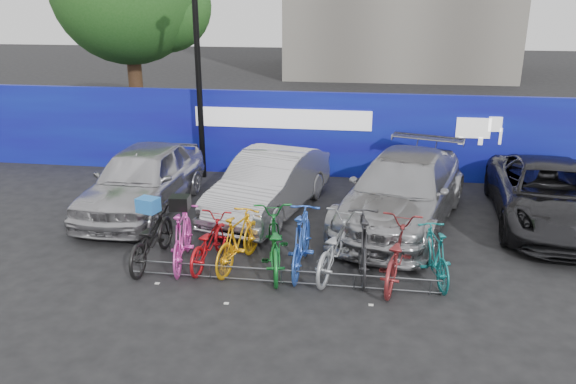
% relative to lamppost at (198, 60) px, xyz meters
% --- Properties ---
extents(ground, '(100.00, 100.00, 0.00)m').
position_rel_lamppost_xyz_m(ground, '(3.20, -5.40, -3.27)').
color(ground, black).
rests_on(ground, ground).
extents(hoarding, '(22.00, 0.18, 2.40)m').
position_rel_lamppost_xyz_m(hoarding, '(3.21, 0.60, -2.07)').
color(hoarding, '#120985').
rests_on(hoarding, ground).
extents(lamppost, '(0.25, 0.50, 6.11)m').
position_rel_lamppost_xyz_m(lamppost, '(0.00, 0.00, 0.00)').
color(lamppost, black).
rests_on(lamppost, ground).
extents(bike_rack, '(5.60, 0.03, 0.30)m').
position_rel_lamppost_xyz_m(bike_rack, '(3.20, -6.00, -3.11)').
color(bike_rack, '#595B60').
rests_on(bike_rack, ground).
extents(car_0, '(1.97, 4.67, 1.57)m').
position_rel_lamppost_xyz_m(car_0, '(-0.63, -2.79, -2.48)').
color(car_0, '#AAAAAE').
rests_on(car_0, ground).
extents(car_1, '(2.56, 4.63, 1.45)m').
position_rel_lamppost_xyz_m(car_1, '(2.38, -2.52, -2.55)').
color(car_1, '#A3A2A7').
rests_on(car_1, ground).
extents(car_2, '(3.59, 5.74, 1.55)m').
position_rel_lamppost_xyz_m(car_2, '(5.44, -2.75, -2.50)').
color(car_2, '#99999D').
rests_on(car_2, ground).
extents(car_3, '(2.72, 5.19, 1.39)m').
position_rel_lamppost_xyz_m(car_3, '(8.68, -2.35, -2.57)').
color(car_3, black).
rests_on(car_3, ground).
extents(bike_0, '(0.74, 2.01, 1.05)m').
position_rel_lamppost_xyz_m(bike_0, '(0.61, -5.49, -2.75)').
color(bike_0, black).
rests_on(bike_0, ground).
extents(bike_1, '(0.81, 1.94, 1.13)m').
position_rel_lamppost_xyz_m(bike_1, '(1.23, -5.47, -2.71)').
color(bike_1, '#EB42BB').
rests_on(bike_1, ground).
extents(bike_2, '(0.80, 1.80, 0.92)m').
position_rel_lamppost_xyz_m(bike_2, '(1.70, -5.37, -2.81)').
color(bike_2, '#B20E15').
rests_on(bike_2, ground).
extents(bike_3, '(0.92, 1.89, 1.09)m').
position_rel_lamppost_xyz_m(bike_3, '(2.30, -5.40, -2.73)').
color(bike_3, orange).
rests_on(bike_3, ground).
extents(bike_4, '(1.13, 2.21, 1.10)m').
position_rel_lamppost_xyz_m(bike_4, '(2.97, -5.42, -2.72)').
color(bike_4, '#136924').
rests_on(bike_4, ground).
extents(bike_5, '(0.63, 2.00, 1.19)m').
position_rel_lamppost_xyz_m(bike_5, '(3.49, -5.38, -2.68)').
color(bike_5, blue).
rests_on(bike_5, ground).
extents(bike_6, '(1.17, 2.13, 1.06)m').
position_rel_lamppost_xyz_m(bike_6, '(4.11, -5.38, -2.74)').
color(bike_6, '#999DA1').
rests_on(bike_6, ground).
extents(bike_7, '(0.67, 1.98, 1.17)m').
position_rel_lamppost_xyz_m(bike_7, '(4.62, -5.36, -2.68)').
color(bike_7, '#272729').
rests_on(bike_7, ground).
extents(bike_8, '(1.11, 2.18, 1.09)m').
position_rel_lamppost_xyz_m(bike_8, '(5.21, -5.56, -2.73)').
color(bike_8, maroon).
rests_on(bike_8, ground).
extents(bike_9, '(0.80, 1.75, 1.01)m').
position_rel_lamppost_xyz_m(bike_9, '(5.90, -5.42, -2.76)').
color(bike_9, '#137171').
rests_on(bike_9, ground).
extents(cargo_crate, '(0.45, 0.38, 0.27)m').
position_rel_lamppost_xyz_m(cargo_crate, '(0.61, -5.49, -2.09)').
color(cargo_crate, blue).
rests_on(cargo_crate, bike_0).
extents(cargo_topcase, '(0.37, 0.34, 0.26)m').
position_rel_lamppost_xyz_m(cargo_topcase, '(1.23, -5.47, -2.01)').
color(cargo_topcase, black).
rests_on(cargo_topcase, bike_1).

